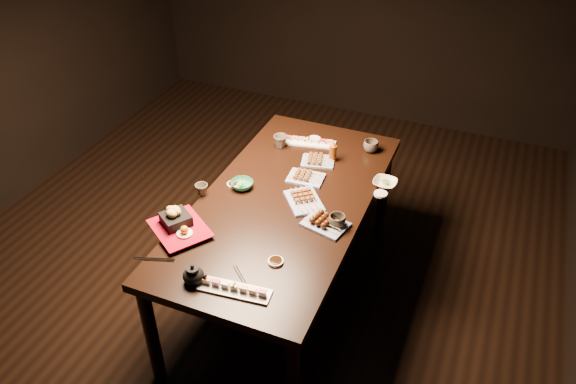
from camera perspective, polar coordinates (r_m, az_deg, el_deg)
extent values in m
plane|color=black|center=(3.78, -4.64, -8.32)|extent=(5.00, 5.00, 0.00)
cube|color=black|center=(3.39, -0.32, -5.88)|extent=(1.37, 1.98, 0.75)
imported|color=#287A55|center=(3.24, -4.69, 0.75)|extent=(0.15, 0.15, 0.04)
imported|color=beige|center=(3.30, 9.82, 0.90)|extent=(0.14, 0.14, 0.03)
imported|color=#4B4339|center=(3.21, -8.76, 0.24)|extent=(0.10, 0.10, 0.07)
imported|color=#4B4339|center=(2.95, 4.99, -2.97)|extent=(0.12, 0.12, 0.07)
imported|color=#4B4339|center=(3.60, -0.78, 5.17)|extent=(0.09, 0.09, 0.08)
imported|color=#4B4339|center=(3.59, 8.41, 4.63)|extent=(0.10, 0.10, 0.07)
cylinder|color=#6A340E|center=(3.46, 4.58, 4.21)|extent=(0.05, 0.05, 0.14)
cylinder|color=white|center=(3.27, -5.59, 0.78)|extent=(0.10, 0.10, 0.01)
cylinder|color=white|center=(3.22, 9.39, -0.20)|extent=(0.09, 0.09, 0.01)
cylinder|color=white|center=(2.75, -1.26, -7.06)|extent=(0.10, 0.10, 0.01)
cylinder|color=white|center=(3.69, 2.68, 5.36)|extent=(0.12, 0.12, 0.02)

